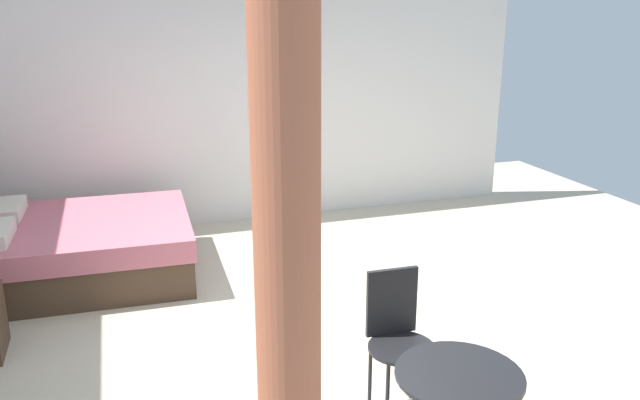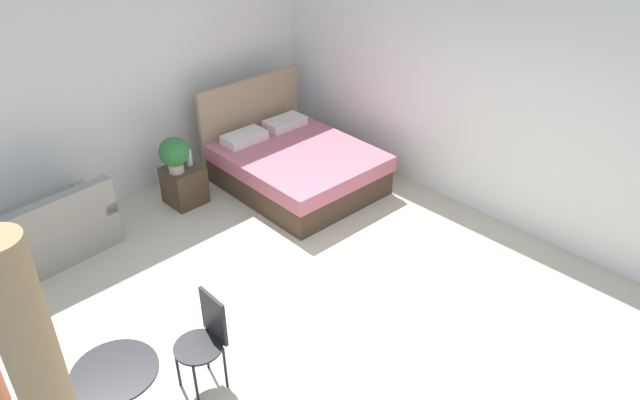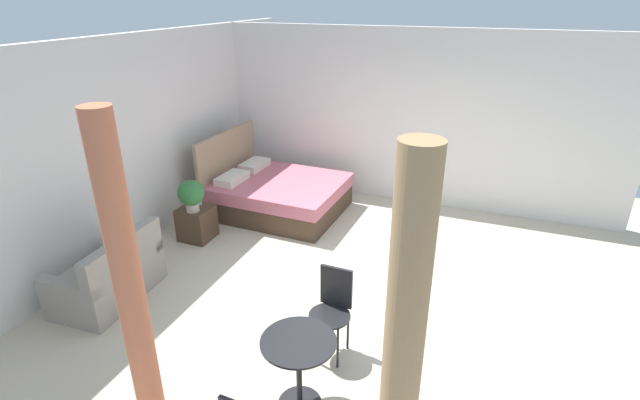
{
  "view_description": "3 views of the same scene",
  "coord_description": "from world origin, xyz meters",
  "px_view_note": "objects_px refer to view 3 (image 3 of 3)",
  "views": [
    {
      "loc": [
        -4.37,
        1.46,
        2.42
      ],
      "look_at": [
        0.05,
        0.02,
        1.02
      ],
      "focal_mm": 36.0,
      "sensor_mm": 36.0,
      "label": 1
    },
    {
      "loc": [
        -3.01,
        -3.26,
        4.04
      ],
      "look_at": [
        0.36,
        0.19,
        1.05
      ],
      "focal_mm": 33.5,
      "sensor_mm": 36.0,
      "label": 2
    },
    {
      "loc": [
        -4.75,
        -1.33,
        3.31
      ],
      "look_at": [
        0.24,
        0.63,
        0.95
      ],
      "focal_mm": 26.53,
      "sensor_mm": 36.0,
      "label": 3
    }
  ],
  "objects_px": {
    "bed": "(276,194)",
    "couch": "(110,277)",
    "potted_plant": "(191,194)",
    "balcony_table": "(299,361)",
    "vase": "(199,198)",
    "cafe_chair_near_window": "(333,304)",
    "nightstand": "(197,223)"
  },
  "relations": [
    {
      "from": "cafe_chair_near_window",
      "to": "vase",
      "type": "bearing_deg",
      "value": 58.7
    },
    {
      "from": "balcony_table",
      "to": "nightstand",
      "type": "bearing_deg",
      "value": 49.15
    },
    {
      "from": "couch",
      "to": "vase",
      "type": "relative_size",
      "value": 6.32
    },
    {
      "from": "potted_plant",
      "to": "bed",
      "type": "bearing_deg",
      "value": -24.05
    },
    {
      "from": "cafe_chair_near_window",
      "to": "nightstand",
      "type": "bearing_deg",
      "value": 60.53
    },
    {
      "from": "couch",
      "to": "nightstand",
      "type": "bearing_deg",
      "value": -2.27
    },
    {
      "from": "vase",
      "to": "cafe_chair_near_window",
      "type": "bearing_deg",
      "value": -121.3
    },
    {
      "from": "cafe_chair_near_window",
      "to": "potted_plant",
      "type": "bearing_deg",
      "value": 61.84
    },
    {
      "from": "bed",
      "to": "couch",
      "type": "xyz_separation_m",
      "value": [
        -2.9,
        0.72,
        -0.02
      ]
    },
    {
      "from": "nightstand",
      "to": "balcony_table",
      "type": "relative_size",
      "value": 0.69
    },
    {
      "from": "bed",
      "to": "vase",
      "type": "xyz_separation_m",
      "value": [
        -1.16,
        0.66,
        0.28
      ]
    },
    {
      "from": "couch",
      "to": "nightstand",
      "type": "xyz_separation_m",
      "value": [
        1.62,
        -0.06,
        -0.04
      ]
    },
    {
      "from": "vase",
      "to": "nightstand",
      "type": "bearing_deg",
      "value": -174.97
    },
    {
      "from": "potted_plant",
      "to": "vase",
      "type": "bearing_deg",
      "value": 12.72
    },
    {
      "from": "bed",
      "to": "potted_plant",
      "type": "distance_m",
      "value": 1.57
    },
    {
      "from": "nightstand",
      "to": "cafe_chair_near_window",
      "type": "bearing_deg",
      "value": -119.47
    },
    {
      "from": "vase",
      "to": "cafe_chair_near_window",
      "type": "height_order",
      "value": "cafe_chair_near_window"
    },
    {
      "from": "couch",
      "to": "potted_plant",
      "type": "height_order",
      "value": "potted_plant"
    },
    {
      "from": "potted_plant",
      "to": "vase",
      "type": "height_order",
      "value": "potted_plant"
    },
    {
      "from": "couch",
      "to": "balcony_table",
      "type": "xyz_separation_m",
      "value": [
        -0.65,
        -2.69,
        0.21
      ]
    },
    {
      "from": "balcony_table",
      "to": "cafe_chair_near_window",
      "type": "bearing_deg",
      "value": -1.6
    },
    {
      "from": "couch",
      "to": "potted_plant",
      "type": "bearing_deg",
      "value": -3.9
    },
    {
      "from": "couch",
      "to": "potted_plant",
      "type": "relative_size",
      "value": 2.72
    },
    {
      "from": "potted_plant",
      "to": "cafe_chair_near_window",
      "type": "xyz_separation_m",
      "value": [
        -1.39,
        -2.6,
        -0.2
      ]
    },
    {
      "from": "potted_plant",
      "to": "balcony_table",
      "type": "xyz_separation_m",
      "value": [
        -2.17,
        -2.58,
        -0.26
      ]
    },
    {
      "from": "nightstand",
      "to": "vase",
      "type": "distance_m",
      "value": 0.36
    },
    {
      "from": "couch",
      "to": "potted_plant",
      "type": "xyz_separation_m",
      "value": [
        1.52,
        -0.1,
        0.46
      ]
    },
    {
      "from": "nightstand",
      "to": "vase",
      "type": "bearing_deg",
      "value": 5.03
    },
    {
      "from": "nightstand",
      "to": "vase",
      "type": "xyz_separation_m",
      "value": [
        0.12,
        0.01,
        0.34
      ]
    },
    {
      "from": "couch",
      "to": "balcony_table",
      "type": "relative_size",
      "value": 1.78
    },
    {
      "from": "bed",
      "to": "vase",
      "type": "bearing_deg",
      "value": 150.15
    },
    {
      "from": "bed",
      "to": "potted_plant",
      "type": "bearing_deg",
      "value": 155.95
    }
  ]
}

